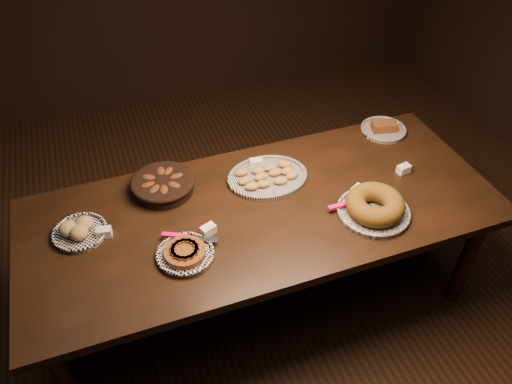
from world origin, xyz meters
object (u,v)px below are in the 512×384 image
object	(u,v)px
madeleine_platter	(268,176)
apple_tart_plate	(185,253)
bundt_cake_plate	(374,206)
buffet_table	(263,218)

from	to	relation	value
madeleine_platter	apple_tart_plate	bearing A→B (deg)	-162.12
madeleine_platter	bundt_cake_plate	size ratio (longest dim) A/B	1.10
apple_tart_plate	madeleine_platter	bearing A→B (deg)	29.81
buffet_table	madeleine_platter	size ratio (longest dim) A/B	5.55
buffet_table	bundt_cake_plate	world-z (taller)	bundt_cake_plate
buffet_table	madeleine_platter	bearing A→B (deg)	63.76
buffet_table	apple_tart_plate	size ratio (longest dim) A/B	7.93
apple_tart_plate	bundt_cake_plate	bearing A→B (deg)	-7.95
madeleine_platter	bundt_cake_plate	world-z (taller)	bundt_cake_plate
bundt_cake_plate	madeleine_platter	bearing A→B (deg)	114.93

